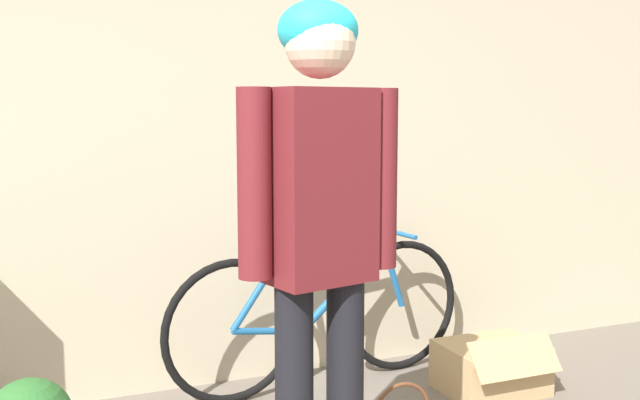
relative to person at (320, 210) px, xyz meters
The scene contains 4 objects.
wall_back 1.48m from the person, 96.59° to the left, with size 8.00×0.07×2.60m.
person is the anchor object (origin of this frame).
bicycle 1.48m from the person, 66.84° to the left, with size 1.70×0.46×0.79m.
cardboard_box 1.77m from the person, 31.47° to the left, with size 0.50×0.45×0.32m.
Camera 1 is at (-0.78, -1.30, 1.44)m, focal length 42.00 mm.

